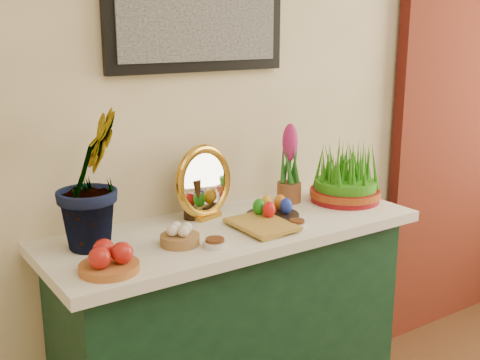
# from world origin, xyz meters

# --- Properties ---
(sideboard) EXTENTS (1.30, 0.45, 0.85)m
(sideboard) POSITION_xyz_m (-0.28, 2.00, 0.42)
(sideboard) COLOR #143821
(sideboard) RESTS_ON ground
(tablecloth) EXTENTS (1.40, 0.55, 0.04)m
(tablecloth) POSITION_xyz_m (-0.28, 2.00, 0.87)
(tablecloth) COLOR silver
(tablecloth) RESTS_ON sideboard
(hyacinth_green) EXTENTS (0.39, 0.39, 0.60)m
(hyacinth_green) POSITION_xyz_m (-0.78, 2.08, 1.19)
(hyacinth_green) COLOR #21651E
(hyacinth_green) RESTS_ON tablecloth
(apple_bowl) EXTENTS (0.20, 0.20, 0.09)m
(apple_bowl) POSITION_xyz_m (-0.82, 1.85, 0.93)
(apple_bowl) COLOR #A75C27
(apple_bowl) RESTS_ON tablecloth
(garlic_basket) EXTENTS (0.17, 0.17, 0.07)m
(garlic_basket) POSITION_xyz_m (-0.54, 1.93, 0.92)
(garlic_basket) COLOR #98693D
(garlic_basket) RESTS_ON tablecloth
(vinegar_cruet) EXTENTS (0.07, 0.07, 0.20)m
(vinegar_cruet) POSITION_xyz_m (-0.37, 2.15, 0.98)
(vinegar_cruet) COLOR black
(vinegar_cruet) RESTS_ON tablecloth
(mirror) EXTENTS (0.29, 0.13, 0.28)m
(mirror) POSITION_xyz_m (-0.32, 2.14, 1.03)
(mirror) COLOR gold
(mirror) RESTS_ON tablecloth
(book) EXTENTS (0.17, 0.24, 0.03)m
(book) POSITION_xyz_m (-0.31, 1.91, 0.91)
(book) COLOR #B28832
(book) RESTS_ON tablecloth
(spice_dish_left) EXTENTS (0.08, 0.08, 0.03)m
(spice_dish_left) POSITION_xyz_m (-0.46, 1.85, 0.90)
(spice_dish_left) COLOR silver
(spice_dish_left) RESTS_ON tablecloth
(spice_dish_right) EXTENTS (0.07, 0.07, 0.03)m
(spice_dish_right) POSITION_xyz_m (-0.10, 1.85, 0.90)
(spice_dish_right) COLOR silver
(spice_dish_right) RESTS_ON tablecloth
(egg_plate) EXTENTS (0.26, 0.26, 0.08)m
(egg_plate) POSITION_xyz_m (-0.12, 1.98, 0.92)
(egg_plate) COLOR black
(egg_plate) RESTS_ON tablecloth
(hyacinth_pink) EXTENTS (0.10, 0.10, 0.33)m
(hyacinth_pink) POSITION_xyz_m (0.08, 2.12, 1.04)
(hyacinth_pink) COLOR brown
(hyacinth_pink) RESTS_ON tablecloth
(wheatgrass_sabzeh) EXTENTS (0.29, 0.29, 0.24)m
(wheatgrass_sabzeh) POSITION_xyz_m (0.28, 2.00, 0.99)
(wheatgrass_sabzeh) COLOR maroon
(wheatgrass_sabzeh) RESTS_ON tablecloth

